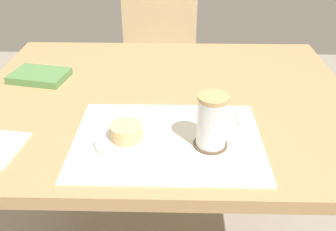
# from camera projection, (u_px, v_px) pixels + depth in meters

# --- Properties ---
(dining_table) EXTENTS (1.16, 0.91, 0.75)m
(dining_table) POSITION_uv_depth(u_px,v_px,m) (164.00, 117.00, 1.19)
(dining_table) COLOR tan
(dining_table) RESTS_ON ground_plane
(wooden_chair) EXTENTS (0.46, 0.46, 0.84)m
(wooden_chair) POSITION_uv_depth(u_px,v_px,m) (156.00, 73.00, 1.95)
(wooden_chair) COLOR #D1B27F
(wooden_chair) RESTS_ON ground_plane
(placemat) EXTENTS (0.47, 0.35, 0.00)m
(placemat) POSITION_uv_depth(u_px,v_px,m) (168.00, 140.00, 0.95)
(placemat) COLOR silver
(placemat) RESTS_ON dining_table
(pastry_plate) EXTENTS (0.16, 0.16, 0.01)m
(pastry_plate) POSITION_uv_depth(u_px,v_px,m) (127.00, 140.00, 0.93)
(pastry_plate) COLOR white
(pastry_plate) RESTS_ON placemat
(pastry) EXTENTS (0.08, 0.08, 0.04)m
(pastry) POSITION_uv_depth(u_px,v_px,m) (127.00, 132.00, 0.92)
(pastry) COLOR #E5BC7F
(pastry) RESTS_ON pastry_plate
(coffee_coaster) EXTENTS (0.08, 0.08, 0.00)m
(coffee_coaster) POSITION_uv_depth(u_px,v_px,m) (210.00, 144.00, 0.92)
(coffee_coaster) COLOR brown
(coffee_coaster) RESTS_ON placemat
(coffee_mug) EXTENTS (0.11, 0.07, 0.13)m
(coffee_mug) POSITION_uv_depth(u_px,v_px,m) (213.00, 120.00, 0.89)
(coffee_mug) COLOR white
(coffee_mug) RESTS_ON coffee_coaster
(small_book) EXTENTS (0.20, 0.16, 0.02)m
(small_book) POSITION_uv_depth(u_px,v_px,m) (40.00, 76.00, 1.25)
(small_book) COLOR #598C4C
(small_book) RESTS_ON dining_table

